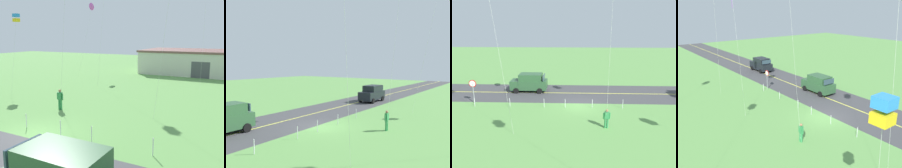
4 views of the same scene
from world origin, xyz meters
TOP-DOWN VIEW (x-y plane):
  - ground_plane at (0.00, 0.00)m, footprint 120.00×120.00m
  - person_adult_near at (-2.08, 4.88)m, footprint 0.58×0.22m
  - kite_green_far at (-12.01, 10.09)m, footprint 1.29×2.44m
  - kite_purple_back at (-10.74, 23.30)m, footprint 0.69×3.68m
  - warehouse_distant at (4.84, 30.43)m, footprint 18.36×10.20m
  - fence_post_1 at (-1.35, 0.70)m, footprint 0.05×0.05m
  - fence_post_2 at (1.34, 0.70)m, footprint 0.05×0.05m
  - fence_post_3 at (3.46, 0.70)m, footprint 0.05×0.05m
  - fence_post_4 at (6.91, 0.70)m, footprint 0.05×0.05m

SIDE VIEW (x-z plane):
  - ground_plane at x=0.00m, z-range -0.10..0.00m
  - fence_post_1 at x=-1.35m, z-range 0.00..0.90m
  - fence_post_2 at x=1.34m, z-range 0.00..0.90m
  - fence_post_3 at x=3.46m, z-range 0.00..0.90m
  - fence_post_4 at x=6.91m, z-range 0.00..0.90m
  - person_adult_near at x=-2.08m, z-range 0.06..1.66m
  - warehouse_distant at x=4.84m, z-range 0.00..3.50m
  - kite_green_far at x=-12.01m, z-range 3.53..11.50m
  - kite_purple_back at x=-10.74m, z-range 4.61..15.03m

